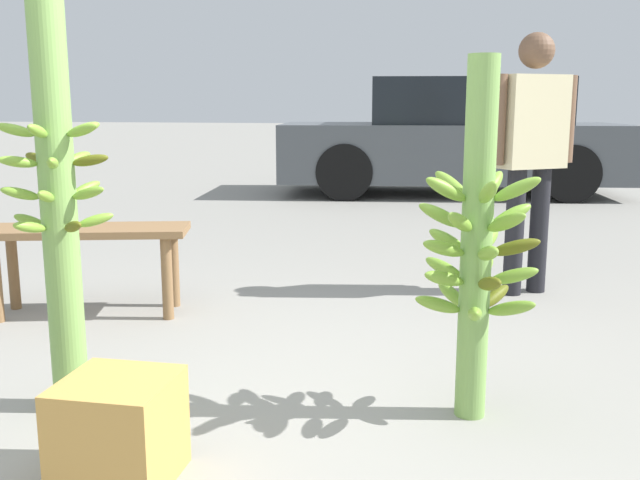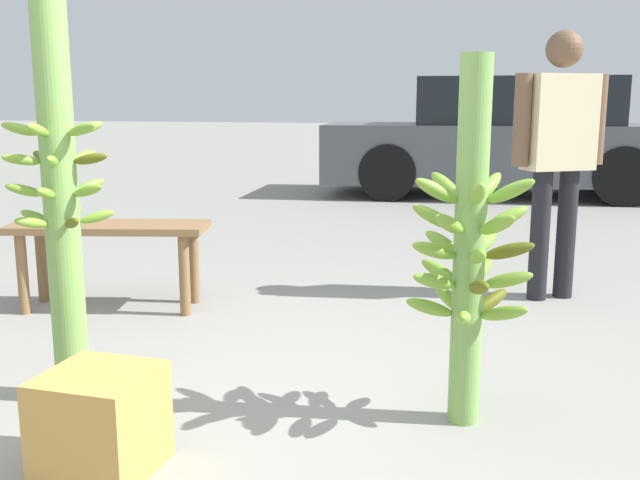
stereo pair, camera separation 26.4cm
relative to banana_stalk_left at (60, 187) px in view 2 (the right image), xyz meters
name	(u,v)px [view 2 (the right image)]	position (x,y,z in m)	size (l,w,h in m)	color
ground_plane	(213,445)	(0.71, -0.22, -0.85)	(80.00, 80.00, 0.00)	gray
banana_stalk_left	(60,187)	(0.00, 0.00, 0.00)	(0.40, 0.40, 1.69)	#7AA851
banana_stalk_center	(469,247)	(1.52, 0.22, -0.19)	(0.46, 0.46, 1.33)	#7AA851
vendor_person	(559,143)	(1.88, 2.11, 0.09)	(0.56, 0.41, 1.58)	black
market_bench	(109,240)	(-0.56, 1.17, -0.45)	(1.16, 0.62, 0.49)	olive
parked_car	(502,139)	(1.38, 7.08, -0.14)	(4.51, 2.18, 1.48)	#4C5156
produce_crate	(101,422)	(0.44, -0.48, -0.69)	(0.33, 0.33, 0.33)	#C69347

